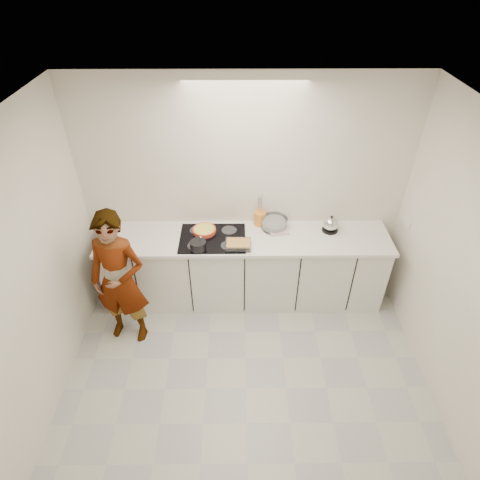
{
  "coord_description": "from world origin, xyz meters",
  "views": [
    {
      "loc": [
        -0.08,
        -2.26,
        3.58
      ],
      "look_at": [
        -0.05,
        1.05,
        1.05
      ],
      "focal_mm": 30.0,
      "sensor_mm": 36.0,
      "label": 1
    }
  ],
  "objects_px": {
    "kettle": "(331,224)",
    "cook": "(119,281)",
    "mixing_bowl": "(274,224)",
    "baking_dish": "(238,244)",
    "utensil_crock": "(260,218)",
    "hob": "(213,238)",
    "saucepan": "(198,245)",
    "tart_dish": "(204,230)"
  },
  "relations": [
    {
      "from": "utensil_crock",
      "to": "cook",
      "type": "height_order",
      "value": "cook"
    },
    {
      "from": "hob",
      "to": "saucepan",
      "type": "bearing_deg",
      "value": -126.34
    },
    {
      "from": "tart_dish",
      "to": "utensil_crock",
      "type": "bearing_deg",
      "value": 14.68
    },
    {
      "from": "hob",
      "to": "cook",
      "type": "distance_m",
      "value": 1.08
    },
    {
      "from": "kettle",
      "to": "cook",
      "type": "relative_size",
      "value": 0.14
    },
    {
      "from": "tart_dish",
      "to": "utensil_crock",
      "type": "distance_m",
      "value": 0.65
    },
    {
      "from": "hob",
      "to": "mixing_bowl",
      "type": "xyz_separation_m",
      "value": [
        0.69,
        0.2,
        0.06
      ]
    },
    {
      "from": "kettle",
      "to": "utensil_crock",
      "type": "distance_m",
      "value": 0.8
    },
    {
      "from": "baking_dish",
      "to": "utensil_crock",
      "type": "relative_size",
      "value": 1.67
    },
    {
      "from": "baking_dish",
      "to": "utensil_crock",
      "type": "xyz_separation_m",
      "value": [
        0.25,
        0.43,
        0.04
      ]
    },
    {
      "from": "cook",
      "to": "tart_dish",
      "type": "bearing_deg",
      "value": 47.98
    },
    {
      "from": "baking_dish",
      "to": "kettle",
      "type": "height_order",
      "value": "kettle"
    },
    {
      "from": "tart_dish",
      "to": "cook",
      "type": "bearing_deg",
      "value": -141.55
    },
    {
      "from": "saucepan",
      "to": "cook",
      "type": "xyz_separation_m",
      "value": [
        -0.78,
        -0.35,
        -0.17
      ]
    },
    {
      "from": "hob",
      "to": "mixing_bowl",
      "type": "height_order",
      "value": "mixing_bowl"
    },
    {
      "from": "saucepan",
      "to": "cook",
      "type": "height_order",
      "value": "cook"
    },
    {
      "from": "mixing_bowl",
      "to": "cook",
      "type": "xyz_separation_m",
      "value": [
        -1.62,
        -0.74,
        -0.17
      ]
    },
    {
      "from": "hob",
      "to": "kettle",
      "type": "distance_m",
      "value": 1.33
    },
    {
      "from": "tart_dish",
      "to": "baking_dish",
      "type": "height_order",
      "value": "baking_dish"
    },
    {
      "from": "saucepan",
      "to": "baking_dish",
      "type": "xyz_separation_m",
      "value": [
        0.42,
        0.04,
        -0.02
      ]
    },
    {
      "from": "cook",
      "to": "kettle",
      "type": "bearing_deg",
      "value": 26.6
    },
    {
      "from": "hob",
      "to": "utensil_crock",
      "type": "bearing_deg",
      "value": 27.23
    },
    {
      "from": "saucepan",
      "to": "baking_dish",
      "type": "distance_m",
      "value": 0.43
    },
    {
      "from": "mixing_bowl",
      "to": "cook",
      "type": "bearing_deg",
      "value": -155.36
    },
    {
      "from": "baking_dish",
      "to": "mixing_bowl",
      "type": "xyz_separation_m",
      "value": [
        0.41,
        0.35,
        0.02
      ]
    },
    {
      "from": "cook",
      "to": "utensil_crock",
      "type": "bearing_deg",
      "value": 38.95
    },
    {
      "from": "tart_dish",
      "to": "saucepan",
      "type": "distance_m",
      "value": 0.31
    },
    {
      "from": "mixing_bowl",
      "to": "saucepan",
      "type": "bearing_deg",
      "value": -155.11
    },
    {
      "from": "mixing_bowl",
      "to": "cook",
      "type": "height_order",
      "value": "cook"
    },
    {
      "from": "saucepan",
      "to": "utensil_crock",
      "type": "distance_m",
      "value": 0.82
    },
    {
      "from": "mixing_bowl",
      "to": "utensil_crock",
      "type": "height_order",
      "value": "utensil_crock"
    },
    {
      "from": "baking_dish",
      "to": "mixing_bowl",
      "type": "relative_size",
      "value": 0.78
    },
    {
      "from": "baking_dish",
      "to": "utensil_crock",
      "type": "distance_m",
      "value": 0.5
    },
    {
      "from": "mixing_bowl",
      "to": "cook",
      "type": "relative_size",
      "value": 0.22
    },
    {
      "from": "hob",
      "to": "saucepan",
      "type": "distance_m",
      "value": 0.25
    },
    {
      "from": "hob",
      "to": "cook",
      "type": "height_order",
      "value": "cook"
    },
    {
      "from": "kettle",
      "to": "cook",
      "type": "xyz_separation_m",
      "value": [
        -2.24,
        -0.69,
        -0.2
      ]
    },
    {
      "from": "saucepan",
      "to": "kettle",
      "type": "xyz_separation_m",
      "value": [
        1.46,
        0.33,
        0.02
      ]
    },
    {
      "from": "saucepan",
      "to": "cook",
      "type": "relative_size",
      "value": 0.12
    },
    {
      "from": "baking_dish",
      "to": "cook",
      "type": "bearing_deg",
      "value": -162.02
    },
    {
      "from": "tart_dish",
      "to": "baking_dish",
      "type": "relative_size",
      "value": 1.15
    },
    {
      "from": "baking_dish",
      "to": "utensil_crock",
      "type": "height_order",
      "value": "utensil_crock"
    }
  ]
}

